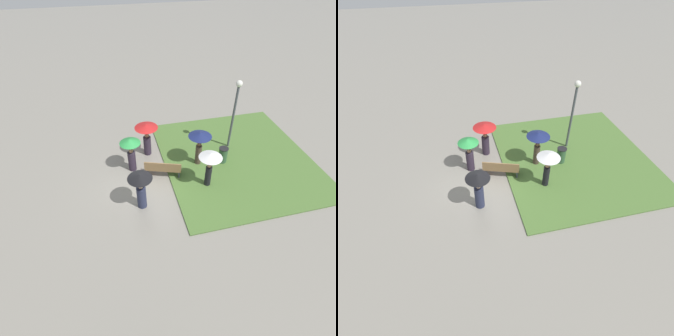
{
  "view_description": "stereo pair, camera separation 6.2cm",
  "coord_description": "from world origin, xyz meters",
  "views": [
    {
      "loc": [
        0.99,
        8.94,
        8.75
      ],
      "look_at": [
        -1.11,
        0.2,
        0.84
      ],
      "focal_mm": 28.0,
      "sensor_mm": 36.0,
      "label": 1
    },
    {
      "loc": [
        0.93,
        8.95,
        8.75
      ],
      "look_at": [
        -1.11,
        0.2,
        0.84
      ],
      "focal_mm": 28.0,
      "sensor_mm": 36.0,
      "label": 2
    }
  ],
  "objects": [
    {
      "name": "crowd_person_navy",
      "position": [
        -2.9,
        -0.72,
        1.43
      ],
      "size": [
        1.13,
        1.13,
        1.89
      ],
      "rotation": [
        0.0,
        0.0,
        0.07
      ],
      "color": "#47382D",
      "rests_on": "ground_plane"
    },
    {
      "name": "crowd_person_green",
      "position": [
        0.4,
        -1.07,
        1.21
      ],
      "size": [
        0.99,
        0.99,
        1.82
      ],
      "rotation": [
        0.0,
        0.0,
        5.59
      ],
      "color": "#2D2333",
      "rests_on": "ground_plane"
    },
    {
      "name": "crowd_person_black",
      "position": [
        0.33,
        1.41,
        1.19
      ],
      "size": [
        1.01,
        1.01,
        1.83
      ],
      "rotation": [
        0.0,
        0.0,
        5.87
      ],
      "color": "#282D47",
      "rests_on": "ground_plane"
    },
    {
      "name": "crowd_person_white",
      "position": [
        -2.84,
        0.86,
        1.41
      ],
      "size": [
        1.03,
        1.03,
        1.87
      ],
      "rotation": [
        0.0,
        0.0,
        5.25
      ],
      "color": "black",
      "rests_on": "ground_plane"
    },
    {
      "name": "lawn_patch_near",
      "position": [
        -5.01,
        -0.65,
        0.03
      ],
      "size": [
        7.56,
        8.1,
        0.06
      ],
      "color": "#4C7033",
      "rests_on": "ground_plane"
    },
    {
      "name": "crowd_person_red",
      "position": [
        -0.56,
        -2.16,
        1.28
      ],
      "size": [
        1.18,
        1.18,
        1.82
      ],
      "rotation": [
        0.0,
        0.0,
        0.06
      ],
      "color": "#2D2333",
      "rests_on": "ground_plane"
    },
    {
      "name": "trash_bin",
      "position": [
        -4.16,
        -0.55,
        0.44
      ],
      "size": [
        0.48,
        0.48,
        0.88
      ],
      "color": "#335638",
      "rests_on": "ground_plane"
    },
    {
      "name": "lamp_post",
      "position": [
        -4.99,
        -1.72,
        2.49
      ],
      "size": [
        0.32,
        0.32,
        3.8
      ],
      "color": "#474C51",
      "rests_on": "ground_plane"
    },
    {
      "name": "park_bench",
      "position": [
        -0.96,
        -0.21,
        0.47
      ],
      "size": [
        1.79,
        0.96,
        0.9
      ],
      "rotation": [
        0.0,
        0.0,
        -0.33
      ],
      "color": "brown",
      "rests_on": "ground_plane"
    },
    {
      "name": "ground_plane",
      "position": [
        0.0,
        0.0,
        0.0
      ],
      "size": [
        90.0,
        90.0,
        0.0
      ],
      "primitive_type": "plane",
      "color": "gray"
    }
  ]
}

